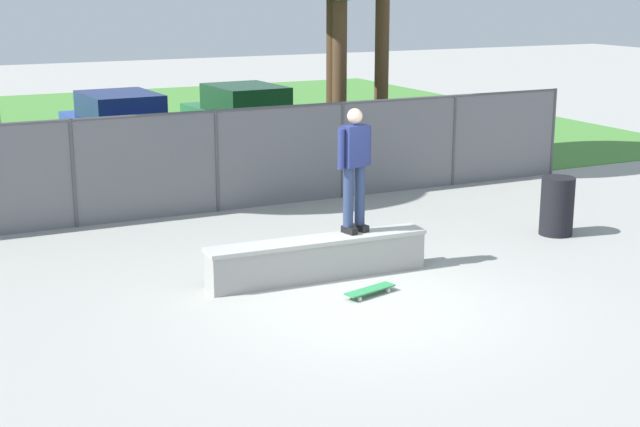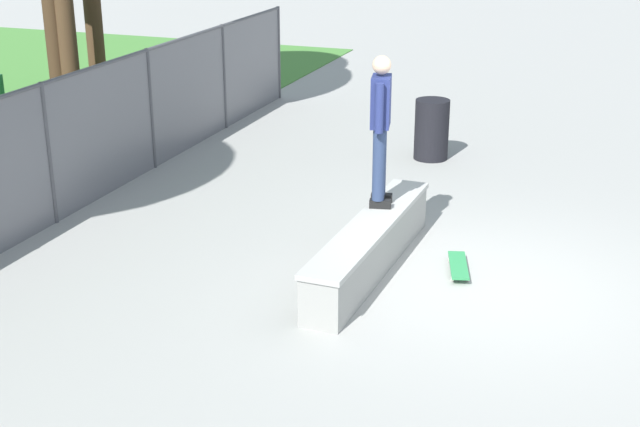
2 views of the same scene
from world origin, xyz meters
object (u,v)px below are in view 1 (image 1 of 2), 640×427
Objects in this scene: concrete_ledge at (318,258)px; skateboard at (370,290)px; skateboarder at (354,164)px; trash_bin at (557,206)px; car_blue at (120,127)px; car_green at (244,118)px.

concrete_ledge is 1.06m from skateboard.
trash_bin is (4.02, 0.28, -1.11)m from skateboarder.
car_blue reaches higher than trash_bin.
skateboarder reaches higher than trash_bin.
skateboarder reaches higher than concrete_ledge.
car_blue is at bearing 93.70° from skateboard.
car_green is (3.22, 0.22, 0.00)m from car_blue.
concrete_ledge is 0.77× the size of car_green.
trash_bin is (5.05, -9.57, -0.34)m from car_blue.
trash_bin reaches higher than concrete_ledge.
skateboarder is at bearing -176.05° from trash_bin.
trash_bin is (1.82, -9.80, -0.34)m from car_green.
concrete_ledge is 1.83× the size of skateboarder.
skateboard is 0.83× the size of trash_bin.
car_green is at bearing 3.98° from car_blue.
car_blue is at bearing 117.80° from trash_bin.
skateboarder is 10.34m from car_green.
concrete_ledge is at bearing -105.56° from car_green.
concrete_ledge is 0.77× the size of car_blue.
car_blue and car_green have the same top height.
skateboarder is at bearing 73.68° from skateboard.
car_blue is at bearing -176.02° from car_green.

